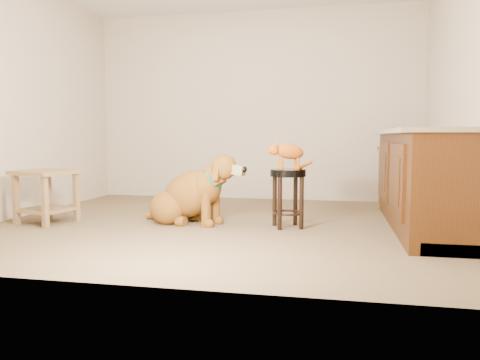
% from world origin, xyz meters
% --- Properties ---
extents(floor, '(4.50, 4.00, 0.01)m').
position_xyz_m(floor, '(0.00, 0.00, 0.00)').
color(floor, brown).
rests_on(floor, ground).
extents(room_shell, '(4.54, 4.04, 2.62)m').
position_xyz_m(room_shell, '(0.00, 0.00, 1.68)').
color(room_shell, '#C0B09B').
rests_on(room_shell, ground).
extents(cabinet_run, '(0.70, 2.56, 0.94)m').
position_xyz_m(cabinet_run, '(1.94, 0.30, 0.44)').
color(cabinet_run, '#3E1F0B').
rests_on(cabinet_run, ground).
extents(padded_stool, '(0.37, 0.37, 0.56)m').
position_xyz_m(padded_stool, '(0.67, -0.04, 0.40)').
color(padded_stool, black).
rests_on(padded_stool, ground).
extents(wood_stool, '(0.51, 0.51, 0.76)m').
position_xyz_m(wood_stool, '(1.85, 1.17, 0.39)').
color(wood_stool, brown).
rests_on(wood_stool, ground).
extents(side_table, '(0.63, 0.63, 0.54)m').
position_xyz_m(side_table, '(-1.73, -0.30, 0.35)').
color(side_table, brown).
rests_on(side_table, ground).
extents(golden_retriever, '(1.14, 0.66, 0.75)m').
position_xyz_m(golden_retriever, '(-0.31, -0.02, 0.28)').
color(golden_retriever, brown).
rests_on(golden_retriever, ground).
extents(tabby_kitten, '(0.42, 0.29, 0.30)m').
position_xyz_m(tabby_kitten, '(0.66, -0.04, 0.72)').
color(tabby_kitten, '#A64B10').
rests_on(tabby_kitten, padded_stool).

